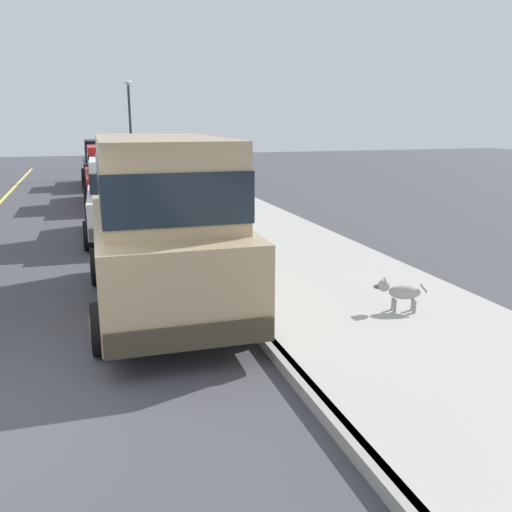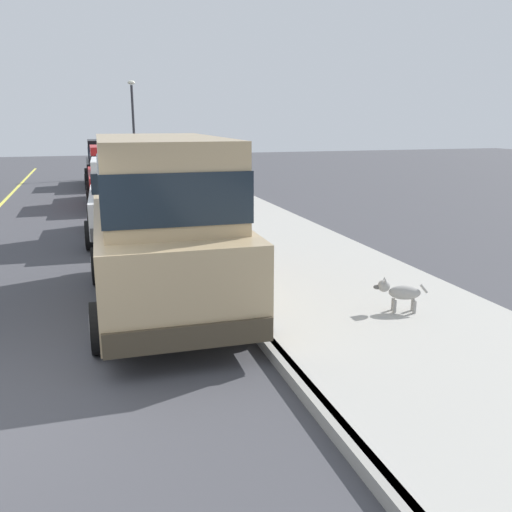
% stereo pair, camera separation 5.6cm
% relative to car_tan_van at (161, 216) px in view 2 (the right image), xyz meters
% --- Properties ---
extents(curb, '(0.16, 64.00, 0.14)m').
position_rel_car_tan_van_xyz_m(curb, '(0.98, -2.60, -1.32)').
color(curb, gray).
rests_on(curb, ground).
extents(sidewalk, '(3.60, 64.00, 0.14)m').
position_rel_car_tan_van_xyz_m(sidewalk, '(2.78, -2.60, -1.32)').
color(sidewalk, '#A8A59E').
rests_on(sidewalk, ground).
extents(car_tan_van, '(2.20, 4.93, 2.52)m').
position_rel_car_tan_van_xyz_m(car_tan_van, '(0.00, 0.00, 0.00)').
color(car_tan_van, tan).
rests_on(car_tan_van, ground).
extents(car_white_hatchback, '(2.04, 3.85, 1.88)m').
position_rel_car_tan_van_xyz_m(car_white_hatchback, '(-0.13, 5.23, -0.42)').
color(car_white_hatchback, white).
rests_on(car_white_hatchback, ground).
extents(car_red_sedan, '(2.05, 4.61, 1.92)m').
position_rel_car_tan_van_xyz_m(car_red_sedan, '(-0.05, 10.85, -0.41)').
color(car_red_sedan, red).
rests_on(car_red_sedan, ground).
extents(car_black_sedan, '(2.05, 4.61, 1.92)m').
position_rel_car_tan_van_xyz_m(car_black_sedan, '(-0.09, 16.37, -0.41)').
color(car_black_sedan, black).
rests_on(car_black_sedan, ground).
extents(dog_grey, '(0.72, 0.36, 0.49)m').
position_rel_car_tan_van_xyz_m(dog_grey, '(3.05, -1.58, -0.97)').
color(dog_grey, '#999691').
rests_on(dog_grey, sidewalk).
extents(fire_hydrant, '(0.34, 0.24, 0.72)m').
position_rel_car_tan_van_xyz_m(fire_hydrant, '(1.43, 1.24, -0.92)').
color(fire_hydrant, red).
rests_on(fire_hydrant, sidewalk).
extents(street_lamp, '(0.36, 0.36, 4.42)m').
position_rel_car_tan_van_xyz_m(street_lamp, '(1.33, 19.86, 1.51)').
color(street_lamp, '#2D2D33').
rests_on(street_lamp, sidewalk).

